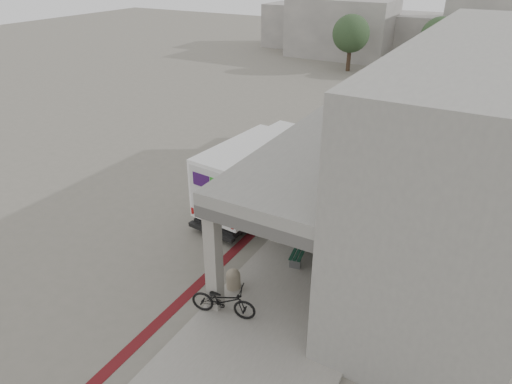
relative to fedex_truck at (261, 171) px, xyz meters
The scene contains 13 objects.
ground 3.12m from the fedex_truck, 93.44° to the right, with size 120.00×120.00×0.00m, color #6A665A.
bike_lane_stripe 1.88m from the fedex_truck, 40.47° to the right, with size 0.35×40.00×0.01m, color #561115.
sidewalk 4.92m from the fedex_truck, 35.27° to the right, with size 4.40×28.00×0.12m, color gray.
transit_building 7.15m from the fedex_truck, 14.99° to the left, with size 7.60×17.00×7.00m.
distant_backdrop 33.33m from the fedex_truck, 95.18° to the left, with size 28.00×10.00×6.50m.
tree_left 25.86m from the fedex_truck, 101.54° to the left, with size 3.20×3.20×4.80m.
tree_mid 27.40m from the fedex_truck, 86.15° to the left, with size 3.20×3.20×4.80m.
fedex_truck is the anchor object (origin of this frame).
bench 4.24m from the fedex_truck, 41.53° to the right, with size 0.66×1.78×0.41m.
bollard_near 5.70m from the fedex_truck, 69.75° to the right, with size 0.44×0.44×0.66m.
bollard_far 2.25m from the fedex_truck, ahead, with size 0.36×0.36×0.54m.
utility_cabinet 4.85m from the fedex_truck, 20.87° to the right, with size 0.51×0.68×1.13m, color slate.
bicycle_black 6.88m from the fedex_truck, 69.95° to the right, with size 0.66×1.90×1.00m, color black.
Camera 1 is at (8.22, -11.90, 9.28)m, focal length 32.00 mm.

